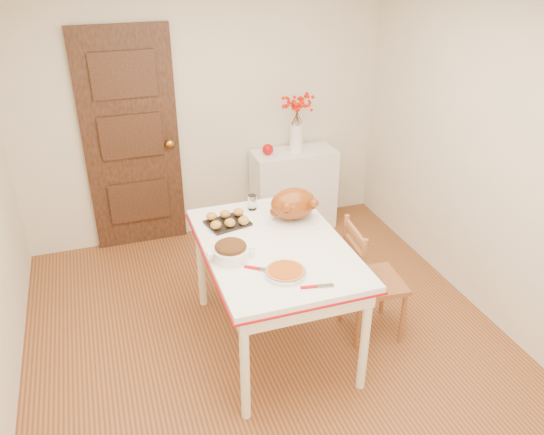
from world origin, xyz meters
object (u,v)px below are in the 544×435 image
object	(u,v)px
kitchen_table	(274,295)
turkey_platter	(293,205)
sideboard	(293,190)
chair_oak	(374,279)
pumpkin_pie	(285,271)

from	to	relation	value
kitchen_table	turkey_platter	distance (m)	0.66
sideboard	chair_oak	size ratio (longest dim) A/B	0.89
sideboard	turkey_platter	distance (m)	1.58
kitchen_table	chair_oak	bearing A→B (deg)	-8.42
sideboard	kitchen_table	xyz separation A→B (m)	(-0.78, -1.65, 0.01)
kitchen_table	turkey_platter	xyz separation A→B (m)	(0.24, 0.28, 0.55)
sideboard	pumpkin_pie	size ratio (longest dim) A/B	3.23
chair_oak	pumpkin_pie	size ratio (longest dim) A/B	3.64
turkey_platter	pumpkin_pie	distance (m)	0.73
kitchen_table	pumpkin_pie	size ratio (longest dim) A/B	5.54
chair_oak	kitchen_table	bearing A→B (deg)	86.80
sideboard	kitchen_table	distance (m)	1.83
chair_oak	turkey_platter	world-z (taller)	turkey_platter
sideboard	chair_oak	world-z (taller)	chair_oak
kitchen_table	pumpkin_pie	world-z (taller)	pumpkin_pie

